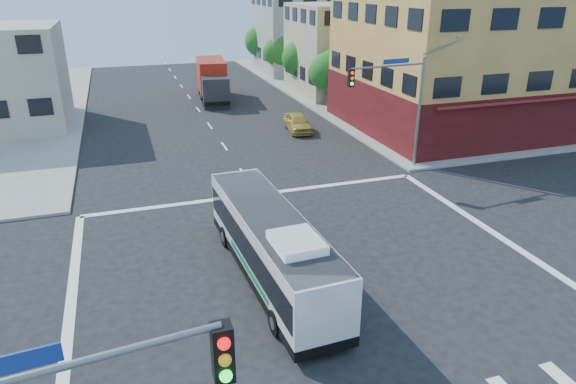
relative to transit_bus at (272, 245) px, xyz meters
name	(u,v)px	position (x,y,z in m)	size (l,w,h in m)	color
ground	(320,281)	(1.79, -0.77, -1.54)	(120.00, 120.00, 0.00)	black
sidewalk_ne	(484,80)	(36.79, 34.23, -1.46)	(50.00, 50.00, 0.15)	gray
corner_building_ne	(471,53)	(21.78, 17.71, 4.35)	(18.10, 15.44, 14.00)	gold
building_east_near	(353,49)	(18.77, 33.21, 2.97)	(12.06, 10.06, 9.00)	tan
building_east_far	(307,32)	(18.77, 47.21, 3.47)	(12.06, 10.06, 10.00)	#A1A19C
signal_mast_ne	(398,93)	(10.87, 9.85, 3.44)	(7.91, 1.13, 8.07)	slate
street_tree_a	(330,69)	(13.70, 27.15, 2.05)	(3.60, 3.60, 5.53)	#3A2715
street_tree_b	(301,56)	(13.70, 35.15, 2.21)	(3.80, 3.80, 5.79)	#3A2715
street_tree_c	(278,50)	(13.70, 43.15, 1.92)	(3.40, 3.40, 5.29)	#3A2715
street_tree_d	(261,39)	(13.70, 51.15, 2.34)	(4.00, 4.00, 6.03)	#3A2715
transit_bus	(272,245)	(0.00, 0.00, 0.00)	(2.79, 10.71, 3.14)	black
box_truck	(213,81)	(3.94, 33.81, 0.34)	(3.34, 8.82, 3.88)	#28292E
parked_car	(298,122)	(8.22, 20.39, -0.83)	(1.68, 4.17, 1.42)	gold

